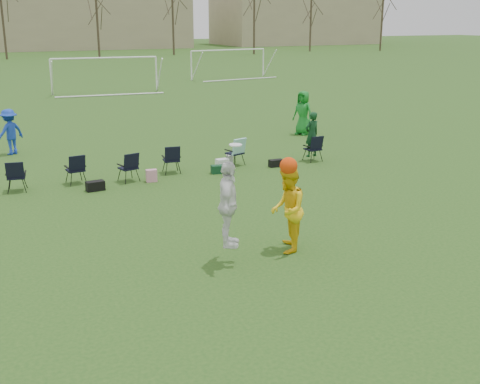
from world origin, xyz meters
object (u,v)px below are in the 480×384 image
goal_right (229,56)px  goal_mid (105,65)px  fielder_green_far (303,113)px  center_contest (265,207)px  fielder_blue (10,132)px

goal_right → goal_mid: bearing=-161.4°
goal_mid → goal_right: (12.00, 6.00, 0.00)m
fielder_green_far → center_contest: bearing=-57.6°
goal_mid → goal_right: size_ratio=1.01×
center_contest → fielder_blue: bearing=108.2°
fielder_blue → center_contest: 14.03m
center_contest → goal_mid: 31.87m
fielder_blue → goal_right: bearing=-161.7°
center_contest → goal_mid: size_ratio=0.36×
center_contest → goal_right: (15.26, 37.70, 0.77)m
fielder_green_far → goal_right: goal_right is taller
fielder_blue → fielder_green_far: size_ratio=0.89×
goal_mid → goal_right: same height
center_contest → goal_mid: center_contest is taller
center_contest → fielder_green_far: bearing=56.8°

